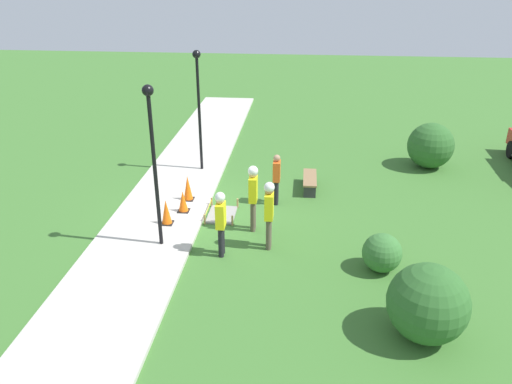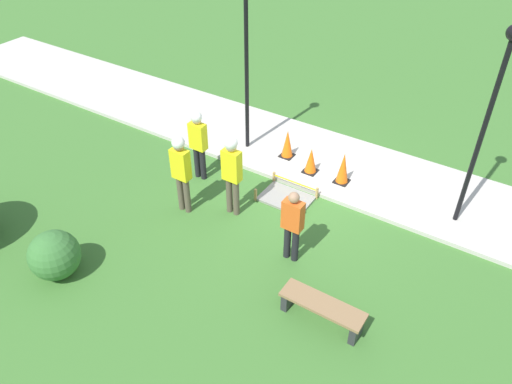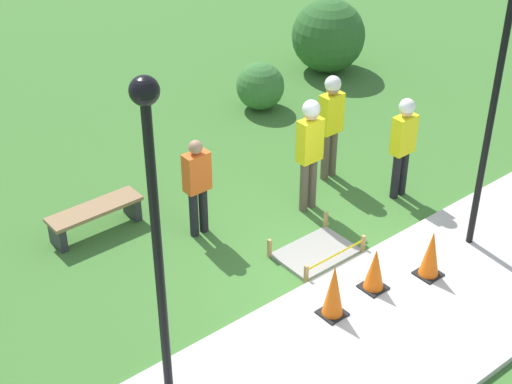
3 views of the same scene
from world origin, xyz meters
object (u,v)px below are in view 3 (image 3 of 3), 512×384
object	(u,v)px
worker_trainee	(403,139)
worker_supervisor	(310,144)
lamppost_near	(499,73)
worker_assistant	(331,117)
traffic_cone_far_patch	(375,269)
lamppost_far	(155,219)
traffic_cone_sidewalk_edge	(431,254)
traffic_cone_near_patch	(334,291)
bystander_in_orange_shirt	(197,183)
park_bench	(95,215)

from	to	relation	value
worker_trainee	worker_supervisor	bearing A→B (deg)	154.84
lamppost_near	worker_assistant	bearing A→B (deg)	94.56
traffic_cone_far_patch	lamppost_far	distance (m)	4.24
traffic_cone_far_patch	worker_assistant	world-z (taller)	worker_assistant
traffic_cone_far_patch	traffic_cone_sidewalk_edge	world-z (taller)	traffic_cone_sidewalk_edge
traffic_cone_near_patch	bystander_in_orange_shirt	size ratio (longest dim) A/B	0.49
lamppost_far	traffic_cone_far_patch	bearing A→B (deg)	2.12
worker_assistant	lamppost_far	world-z (taller)	lamppost_far
bystander_in_orange_shirt	park_bench	bearing A→B (deg)	139.18
worker_supervisor	worker_assistant	bearing A→B (deg)	28.23
traffic_cone_sidewalk_edge	park_bench	distance (m)	5.11
worker_assistant	lamppost_far	xyz separation A→B (m)	(-5.20, -2.84, 1.69)
worker_supervisor	worker_assistant	distance (m)	1.08
traffic_cone_near_patch	lamppost_near	size ratio (longest dim) A/B	0.19
worker_supervisor	lamppost_far	bearing A→B (deg)	-151.28
traffic_cone_near_patch	traffic_cone_sidewalk_edge	world-z (taller)	traffic_cone_near_patch
worker_supervisor	lamppost_near	world-z (taller)	lamppost_near
traffic_cone_far_patch	lamppost_near	size ratio (longest dim) A/B	0.16
worker_supervisor	bystander_in_orange_shirt	distance (m)	1.88
bystander_in_orange_shirt	lamppost_far	bearing A→B (deg)	-130.60
bystander_in_orange_shirt	worker_assistant	bearing A→B (deg)	-0.69
traffic_cone_sidewalk_edge	lamppost_far	size ratio (longest dim) A/B	0.18
traffic_cone_near_patch	lamppost_far	world-z (taller)	lamppost_far
traffic_cone_near_patch	lamppost_near	world-z (taller)	lamppost_near
worker_supervisor	traffic_cone_near_patch	bearing A→B (deg)	-125.46
traffic_cone_far_patch	worker_assistant	size ratio (longest dim) A/B	0.35
traffic_cone_sidewalk_edge	park_bench	size ratio (longest dim) A/B	0.49
park_bench	worker_assistant	distance (m)	4.19
park_bench	worker_trainee	distance (m)	5.04
traffic_cone_near_patch	worker_supervisor	world-z (taller)	worker_supervisor
traffic_cone_far_patch	traffic_cone_sidewalk_edge	bearing A→B (deg)	-19.39
worker_supervisor	bystander_in_orange_shirt	size ratio (longest dim) A/B	1.19
traffic_cone_far_patch	worker_assistant	distance (m)	3.29
traffic_cone_far_patch	traffic_cone_sidewalk_edge	distance (m)	0.88
traffic_cone_near_patch	park_bench	world-z (taller)	traffic_cone_near_patch
worker_trainee	lamppost_far	size ratio (longest dim) A/B	0.42
worker_assistant	park_bench	bearing A→B (deg)	164.64
worker_supervisor	lamppost_far	size ratio (longest dim) A/B	0.46
park_bench	lamppost_near	xyz separation A→B (m)	(4.18, -3.95, 2.55)
bystander_in_orange_shirt	lamppost_far	distance (m)	4.24
worker_supervisor	worker_trainee	size ratio (longest dim) A/B	1.09
traffic_cone_near_patch	bystander_in_orange_shirt	bearing A→B (deg)	94.00
traffic_cone_near_patch	park_bench	distance (m)	4.09
traffic_cone_near_patch	park_bench	size ratio (longest dim) A/B	0.53
traffic_cone_far_patch	worker_supervisor	distance (m)	2.45
worker_trainee	traffic_cone_near_patch	bearing A→B (deg)	-152.74
traffic_cone_far_patch	bystander_in_orange_shirt	distance (m)	2.97
traffic_cone_sidewalk_edge	worker_supervisor	distance (m)	2.59
worker_assistant	lamppost_near	size ratio (longest dim) A/B	0.45
worker_trainee	lamppost_far	world-z (taller)	lamppost_far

